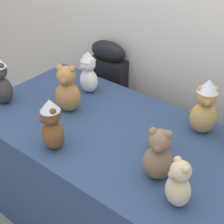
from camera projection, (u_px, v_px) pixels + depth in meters
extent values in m
cube|color=silver|center=(184.00, 4.00, 2.04)|extent=(7.00, 0.08, 2.60)
cube|color=navy|center=(112.00, 180.00, 2.10)|extent=(1.65, 0.87, 0.76)
cube|color=black|center=(108.00, 108.00, 2.71)|extent=(0.29, 0.15, 0.84)
ellipsoid|color=black|center=(108.00, 51.00, 2.44)|extent=(0.29, 0.15, 0.15)
ellipsoid|color=brown|center=(53.00, 135.00, 1.73)|extent=(0.16, 0.15, 0.16)
sphere|color=brown|center=(51.00, 115.00, 1.66)|extent=(0.10, 0.10, 0.10)
sphere|color=brown|center=(47.00, 106.00, 1.66)|extent=(0.04, 0.04, 0.04)
sphere|color=brown|center=(53.00, 111.00, 1.62)|extent=(0.04, 0.04, 0.04)
sphere|color=brown|center=(43.00, 119.00, 1.65)|extent=(0.04, 0.04, 0.04)
cone|color=silver|center=(50.00, 105.00, 1.63)|extent=(0.10, 0.10, 0.06)
ellipsoid|color=white|center=(89.00, 81.00, 2.22)|extent=(0.14, 0.13, 0.16)
sphere|color=white|center=(88.00, 64.00, 2.15)|extent=(0.09, 0.09, 0.09)
sphere|color=white|center=(85.00, 57.00, 2.15)|extent=(0.04, 0.04, 0.04)
sphere|color=white|center=(91.00, 60.00, 2.11)|extent=(0.04, 0.04, 0.04)
sphere|color=#B4B3AF|center=(83.00, 67.00, 2.13)|extent=(0.04, 0.04, 0.04)
cone|color=silver|center=(88.00, 56.00, 2.12)|extent=(0.10, 0.10, 0.06)
ellipsoid|color=#7F6047|center=(158.00, 163.00, 1.55)|extent=(0.17, 0.16, 0.17)
sphere|color=#7F6047|center=(160.00, 140.00, 1.48)|extent=(0.10, 0.10, 0.10)
sphere|color=#7F6047|center=(153.00, 132.00, 1.46)|extent=(0.04, 0.04, 0.04)
sphere|color=#7F6047|center=(168.00, 134.00, 1.45)|extent=(0.04, 0.04, 0.04)
sphere|color=brown|center=(158.00, 148.00, 1.45)|extent=(0.04, 0.04, 0.04)
ellipsoid|color=#383533|center=(2.00, 90.00, 2.10)|extent=(0.15, 0.13, 0.17)
sphere|color=#383533|center=(1.00, 66.00, 1.99)|extent=(0.04, 0.04, 0.04)
ellipsoid|color=#B27A42|center=(68.00, 96.00, 2.02)|extent=(0.19, 0.18, 0.19)
sphere|color=#B27A42|center=(66.00, 76.00, 1.94)|extent=(0.11, 0.11, 0.11)
sphere|color=#B27A42|center=(60.00, 68.00, 1.92)|extent=(0.04, 0.04, 0.04)
sphere|color=#B27A42|center=(72.00, 69.00, 1.91)|extent=(0.04, 0.04, 0.04)
sphere|color=olive|center=(64.00, 81.00, 1.91)|extent=(0.05, 0.05, 0.05)
ellipsoid|color=tan|center=(203.00, 118.00, 1.84)|extent=(0.19, 0.18, 0.18)
sphere|color=tan|center=(207.00, 97.00, 1.77)|extent=(0.11, 0.11, 0.11)
sphere|color=tan|center=(201.00, 89.00, 1.75)|extent=(0.04, 0.04, 0.04)
sphere|color=tan|center=(215.00, 90.00, 1.74)|extent=(0.04, 0.04, 0.04)
sphere|color=olive|center=(207.00, 103.00, 1.73)|extent=(0.04, 0.04, 0.04)
cone|color=silver|center=(209.00, 86.00, 1.73)|extent=(0.11, 0.11, 0.07)
ellipsoid|color=#CCB78E|center=(178.00, 190.00, 1.42)|extent=(0.15, 0.14, 0.15)
sphere|color=#CCB78E|center=(181.00, 171.00, 1.36)|extent=(0.09, 0.09, 0.09)
sphere|color=#CCB78E|center=(178.00, 160.00, 1.36)|extent=(0.03, 0.03, 0.03)
sphere|color=#CCB78E|center=(186.00, 169.00, 1.32)|extent=(0.03, 0.03, 0.03)
sphere|color=#9D8E71|center=(172.00, 175.00, 1.35)|extent=(0.04, 0.04, 0.04)
cylinder|color=#238C3D|center=(157.00, 142.00, 1.72)|extent=(0.08, 0.08, 0.11)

